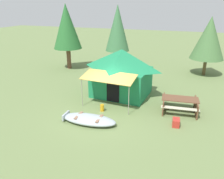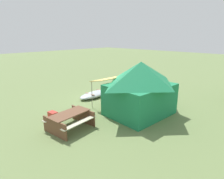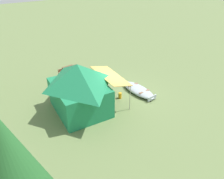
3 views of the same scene
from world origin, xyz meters
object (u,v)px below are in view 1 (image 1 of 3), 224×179
pine_tree_far_center (118,28)px  pine_tree_back_left (67,27)px  picnic_table (180,103)px  cooler_box (176,122)px  fuel_can (102,108)px  pine_tree_back_right (209,38)px  canvas_cabin_tent (122,72)px  beached_rowboat (89,119)px

pine_tree_far_center → pine_tree_back_left: bearing=-140.0°
picnic_table → pine_tree_far_center: 10.76m
cooler_box → pine_tree_far_center: bearing=122.1°
pine_tree_back_left → pine_tree_far_center: bearing=40.0°
fuel_can → pine_tree_back_right: 10.46m
picnic_table → pine_tree_back_right: (1.34, 7.41, 2.38)m
canvas_cabin_tent → pine_tree_back_left: pine_tree_back_left is taller
fuel_can → picnic_table: bearing=19.2°
beached_rowboat → picnic_table: 4.74m
picnic_table → pine_tree_back_left: pine_tree_back_left is taller
pine_tree_far_center → fuel_can: bearing=-75.8°
picnic_table → pine_tree_back_left: 11.48m
beached_rowboat → fuel_can: size_ratio=7.25×
picnic_table → pine_tree_back_right: pine_tree_back_right is taller
picnic_table → pine_tree_back_left: bearing=150.5°
picnic_table → canvas_cabin_tent: bearing=160.8°
canvas_cabin_tent → cooler_box: canvas_cabin_tent is taller
pine_tree_far_center → beached_rowboat: bearing=-78.1°
fuel_can → pine_tree_back_left: 9.55m
canvas_cabin_tent → picnic_table: 3.88m
picnic_table → fuel_can: (-3.77, -1.31, -0.30)m
canvas_cabin_tent → fuel_can: 2.85m
pine_tree_back_right → pine_tree_far_center: (-7.55, 0.92, 0.39)m
fuel_can → pine_tree_back_right: pine_tree_back_right is taller
beached_rowboat → cooler_box: (3.87, 1.12, -0.01)m
picnic_table → cooler_box: (-0.02, -1.56, -0.31)m
beached_rowboat → pine_tree_back_left: 10.50m
fuel_can → pine_tree_back_left: pine_tree_back_left is taller
cooler_box → pine_tree_far_center: (-6.19, 9.89, 3.07)m
pine_tree_back_left → pine_tree_far_center: (3.43, 2.88, -0.26)m
beached_rowboat → cooler_box: bearing=16.2°
picnic_table → fuel_can: picnic_table is taller
beached_rowboat → pine_tree_far_center: size_ratio=0.51×
canvas_cabin_tent → pine_tree_far_center: size_ratio=0.78×
beached_rowboat → picnic_table: picnic_table is taller
pine_tree_back_right → fuel_can: bearing=-120.4°
fuel_can → pine_tree_back_left: bearing=131.0°
cooler_box → pine_tree_back_left: (-9.62, 7.01, 3.33)m
canvas_cabin_tent → cooler_box: 4.67m
picnic_table → pine_tree_back_left: (-9.64, 5.45, 3.03)m
pine_tree_back_left → canvas_cabin_tent: bearing=-34.7°
cooler_box → pine_tree_back_left: 12.36m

